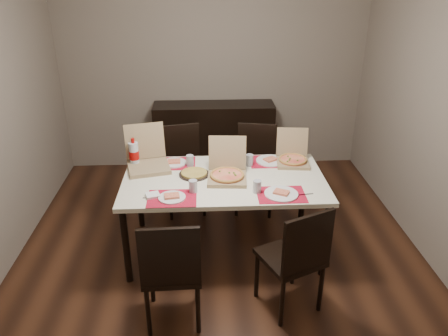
{
  "coord_description": "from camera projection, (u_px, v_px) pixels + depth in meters",
  "views": [
    {
      "loc": [
        -0.13,
        -3.44,
        2.5
      ],
      "look_at": [
        0.04,
        0.04,
        0.85
      ],
      "focal_mm": 35.0,
      "sensor_mm": 36.0,
      "label": 1
    }
  ],
  "objects": [
    {
      "name": "chair_near_right",
      "position": [
        296.0,
        256.0,
        3.26
      ],
      "size": [
        0.56,
        0.56,
        0.93
      ],
      "color": "black",
      "rests_on": "ground"
    },
    {
      "name": "pizza_box_center",
      "position": [
        227.0,
        173.0,
        3.88
      ],
      "size": [
        0.36,
        0.4,
        0.34
      ],
      "color": "#937954",
      "rests_on": "dining_table"
    },
    {
      "name": "pizza_box_left",
      "position": [
        148.0,
        161.0,
        4.09
      ],
      "size": [
        0.46,
        0.49,
        0.37
      ],
      "color": "#937954",
      "rests_on": "dining_table"
    },
    {
      "name": "setting_far_left",
      "position": [
        176.0,
        162.0,
        4.16
      ],
      "size": [
        0.47,
        0.3,
        0.11
      ],
      "color": "red",
      "rests_on": "dining_table"
    },
    {
      "name": "chair_far_right",
      "position": [
        256.0,
        164.0,
        4.74
      ],
      "size": [
        0.49,
        0.49,
        0.93
      ],
      "color": "black",
      "rests_on": "ground"
    },
    {
      "name": "faina_plate",
      "position": [
        194.0,
        174.0,
        3.95
      ],
      "size": [
        0.28,
        0.28,
        0.03
      ],
      "color": "black",
      "rests_on": "dining_table"
    },
    {
      "name": "setting_far_right",
      "position": [
        265.0,
        161.0,
        4.19
      ],
      "size": [
        0.5,
        0.3,
        0.11
      ],
      "color": "red",
      "rests_on": "dining_table"
    },
    {
      "name": "dip_bowl",
      "position": [
        227.0,
        168.0,
        4.06
      ],
      "size": [
        0.17,
        0.17,
        0.03
      ],
      "primitive_type": "imported",
      "rotation": [
        0.0,
        0.0,
        -0.36
      ],
      "color": "white",
      "rests_on": "dining_table"
    },
    {
      "name": "chair_near_left",
      "position": [
        172.0,
        269.0,
        3.13
      ],
      "size": [
        0.43,
        0.43,
        0.93
      ],
      "color": "black",
      "rests_on": "ground"
    },
    {
      "name": "ground",
      "position": [
        220.0,
        251.0,
        4.19
      ],
      "size": [
        3.8,
        4.0,
        0.02
      ],
      "primitive_type": "cube",
      "color": "#3F2213",
      "rests_on": "ground"
    },
    {
      "name": "chair_far_left",
      "position": [
        183.0,
        165.0,
        4.72
      ],
      "size": [
        0.49,
        0.49,
        0.93
      ],
      "color": "black",
      "rests_on": "ground"
    },
    {
      "name": "sideboard",
      "position": [
        214.0,
        138.0,
        5.6
      ],
      "size": [
        1.5,
        0.4,
        0.9
      ],
      "primitive_type": "cube",
      "color": "black",
      "rests_on": "ground"
    },
    {
      "name": "setting_near_right",
      "position": [
        275.0,
        192.0,
        3.62
      ],
      "size": [
        0.5,
        0.3,
        0.11
      ],
      "color": "red",
      "rests_on": "dining_table"
    },
    {
      "name": "pizza_box_right",
      "position": [
        292.0,
        157.0,
        4.18
      ],
      "size": [
        0.33,
        0.36,
        0.3
      ],
      "color": "#937954",
      "rests_on": "dining_table"
    },
    {
      "name": "setting_near_left",
      "position": [
        175.0,
        194.0,
        3.58
      ],
      "size": [
        0.45,
        0.3,
        0.11
      ],
      "color": "red",
      "rests_on": "dining_table"
    },
    {
      "name": "room_walls",
      "position": [
        217.0,
        58.0,
        3.83
      ],
      "size": [
        3.84,
        4.02,
        2.62
      ],
      "color": "gray",
      "rests_on": "ground"
    },
    {
      "name": "napkin_loose",
      "position": [
        224.0,
        181.0,
        3.84
      ],
      "size": [
        0.15,
        0.16,
        0.02
      ],
      "primitive_type": "cube",
      "rotation": [
        0.0,
        0.0,
        1.11
      ],
      "color": "white",
      "rests_on": "dining_table"
    },
    {
      "name": "dining_table",
      "position": [
        224.0,
        185.0,
        3.93
      ],
      "size": [
        1.8,
        1.0,
        0.75
      ],
      "color": "#EFE8C9",
      "rests_on": "ground"
    },
    {
      "name": "soda_bottle",
      "position": [
        134.0,
        154.0,
        4.08
      ],
      "size": [
        0.09,
        0.09,
        0.28
      ],
      "color": "silver",
      "rests_on": "dining_table"
    }
  ]
}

